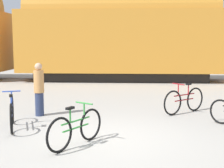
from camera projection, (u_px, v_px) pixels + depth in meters
ground_plane at (106, 139)px, 7.08m from camera, size 80.00×80.00×0.00m
freight_train at (121, 32)px, 18.05m from camera, size 37.22×2.85×5.39m
rail_near at (120, 82)px, 17.70m from camera, size 49.22×0.07×0.01m
rail_far at (121, 79)px, 19.12m from camera, size 49.22×0.07×0.01m
bicycle_maroon at (184, 100)px, 9.74m from camera, size 1.42×1.20×0.95m
bicycle_green at (76, 128)px, 6.58m from camera, size 0.94×1.49×0.90m
bicycle_blue at (12, 113)px, 7.97m from camera, size 0.67×1.76×0.93m
person_in_tan at (39, 89)px, 9.33m from camera, size 0.30×0.30×1.60m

